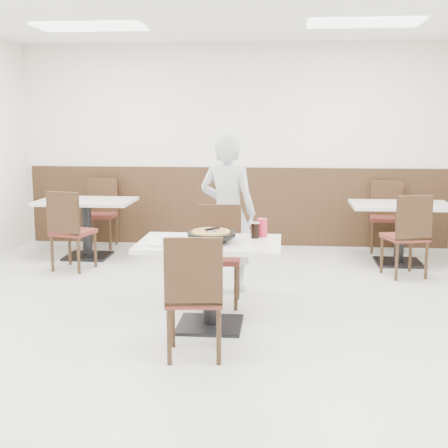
# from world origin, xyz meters

# --- Properties ---
(floor) EXTENTS (7.00, 7.00, 0.00)m
(floor) POSITION_xyz_m (0.00, 0.00, 0.00)
(floor) COLOR #AEAEAA
(floor) RESTS_ON ground
(wall_back) EXTENTS (6.00, 0.04, 2.80)m
(wall_back) POSITION_xyz_m (0.00, 3.50, 1.40)
(wall_back) COLOR silver
(wall_back) RESTS_ON floor
(wall_front) EXTENTS (6.00, 0.04, 2.80)m
(wall_front) POSITION_xyz_m (0.00, -3.50, 1.40)
(wall_front) COLOR silver
(wall_front) RESTS_ON floor
(wainscot_back) EXTENTS (5.90, 0.03, 1.10)m
(wainscot_back) POSITION_xyz_m (0.00, 3.48, 0.55)
(wainscot_back) COLOR black
(wainscot_back) RESTS_ON floor
(fluo_panel_c) EXTENTS (1.20, 0.60, 0.02)m
(fluo_panel_c) POSITION_xyz_m (-1.50, 1.80, 2.78)
(fluo_panel_c) COLOR white
(fluo_panel_c) RESTS_ON ceiling
(fluo_panel_d) EXTENTS (1.20, 0.60, 0.02)m
(fluo_panel_d) POSITION_xyz_m (1.50, 1.80, 2.78)
(fluo_panel_d) COLOR white
(fluo_panel_d) RESTS_ON ceiling
(main_table) EXTENTS (1.24, 0.86, 0.75)m
(main_table) POSITION_xyz_m (0.05, -0.09, 0.38)
(main_table) COLOR white
(main_table) RESTS_ON floor
(chair_near) EXTENTS (0.46, 0.46, 0.95)m
(chair_near) POSITION_xyz_m (0.02, -0.76, 0.47)
(chair_near) COLOR black
(chair_near) RESTS_ON floor
(chair_far) EXTENTS (0.43, 0.43, 0.95)m
(chair_far) POSITION_xyz_m (0.05, 0.57, 0.47)
(chair_far) COLOR black
(chair_far) RESTS_ON floor
(trivet) EXTENTS (0.14, 0.14, 0.04)m
(trivet) POSITION_xyz_m (0.13, -0.08, 0.77)
(trivet) COLOR black
(trivet) RESTS_ON main_table
(pizza_pan) EXTENTS (0.38, 0.38, 0.01)m
(pizza_pan) POSITION_xyz_m (0.07, -0.12, 0.79)
(pizza_pan) COLOR black
(pizza_pan) RESTS_ON trivet
(pizza) EXTENTS (0.31, 0.31, 0.02)m
(pizza) POSITION_xyz_m (0.06, -0.08, 0.81)
(pizza) COLOR gold
(pizza) RESTS_ON pizza_pan
(pizza_server) EXTENTS (0.08, 0.09, 0.00)m
(pizza_server) POSITION_xyz_m (0.08, -0.14, 0.84)
(pizza_server) COLOR white
(pizza_server) RESTS_ON pizza
(napkin) EXTENTS (0.17, 0.17, 0.00)m
(napkin) POSITION_xyz_m (-0.35, -0.23, 0.75)
(napkin) COLOR white
(napkin) RESTS_ON main_table
(side_plate) EXTENTS (0.21, 0.21, 0.01)m
(side_plate) POSITION_xyz_m (-0.36, -0.26, 0.76)
(side_plate) COLOR white
(side_plate) RESTS_ON napkin
(fork) EXTENTS (0.05, 0.15, 0.00)m
(fork) POSITION_xyz_m (-0.31, -0.23, 0.77)
(fork) COLOR white
(fork) RESTS_ON side_plate
(cola_glass) EXTENTS (0.08, 0.08, 0.13)m
(cola_glass) POSITION_xyz_m (0.43, 0.11, 0.81)
(cola_glass) COLOR black
(cola_glass) RESTS_ON main_table
(red_cup) EXTENTS (0.09, 0.09, 0.16)m
(red_cup) POSITION_xyz_m (0.49, 0.18, 0.83)
(red_cup) COLOR #BC1E39
(red_cup) RESTS_ON main_table
(diner_person) EXTENTS (0.68, 0.54, 1.64)m
(diner_person) POSITION_xyz_m (0.10, 1.12, 0.82)
(diner_person) COLOR silver
(diner_person) RESTS_ON floor
(bg_table_left) EXTENTS (1.28, 0.93, 0.75)m
(bg_table_left) POSITION_xyz_m (-1.84, 2.48, 0.38)
(bg_table_left) COLOR white
(bg_table_left) RESTS_ON floor
(bg_chair_left_near) EXTENTS (0.51, 0.51, 0.95)m
(bg_chair_left_near) POSITION_xyz_m (-1.80, 1.82, 0.47)
(bg_chair_left_near) COLOR black
(bg_chair_left_near) RESTS_ON floor
(bg_chair_left_far) EXTENTS (0.43, 0.43, 0.95)m
(bg_chair_left_far) POSITION_xyz_m (-1.86, 3.11, 0.47)
(bg_chair_left_far) COLOR black
(bg_chair_left_far) RESTS_ON floor
(bg_table_right) EXTENTS (1.22, 0.83, 0.75)m
(bg_table_right) POSITION_xyz_m (2.10, 2.48, 0.38)
(bg_table_right) COLOR white
(bg_table_right) RESTS_ON floor
(bg_chair_right_near) EXTENTS (0.53, 0.53, 0.95)m
(bg_chair_right_near) POSITION_xyz_m (2.04, 1.86, 0.47)
(bg_chair_right_near) COLOR black
(bg_chair_right_near) RESTS_ON floor
(bg_chair_right_far) EXTENTS (0.47, 0.47, 0.95)m
(bg_chair_right_far) POSITION_xyz_m (2.05, 3.19, 0.47)
(bg_chair_right_far) COLOR black
(bg_chair_right_far) RESTS_ON floor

